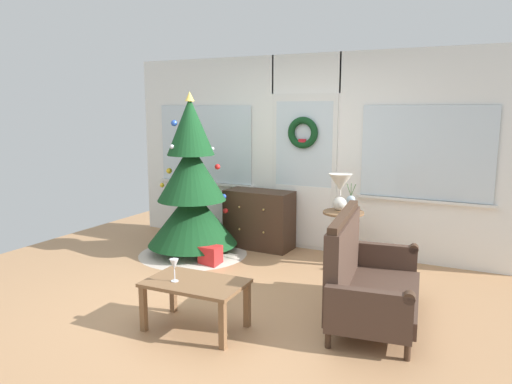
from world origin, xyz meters
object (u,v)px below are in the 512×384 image
object	(u,v)px
christmas_tree	(192,196)
gift_box	(210,255)
side_table	(343,227)
wine_glass	(174,265)
coffee_table	(195,288)
settee_sofa	(364,278)
flower_vase	(351,203)
table_lamp	(340,187)
dresser_cabinet	(259,219)

from	to	relation	value
christmas_tree	gift_box	xyz separation A→B (m)	(0.44, -0.27, -0.65)
side_table	wine_glass	xyz separation A→B (m)	(-0.78, -2.26, 0.09)
christmas_tree	coffee_table	size ratio (longest dim) A/B	2.41
side_table	gift_box	world-z (taller)	side_table
settee_sofa	wine_glass	world-z (taller)	settee_sofa
flower_vase	settee_sofa	bearing A→B (deg)	-68.54
settee_sofa	wine_glass	distance (m)	1.67
wine_glass	gift_box	bearing A→B (deg)	112.20
settee_sofa	wine_glass	bearing A→B (deg)	-145.90
side_table	table_lamp	world-z (taller)	table_lamp
settee_sofa	flower_vase	size ratio (longest dim) A/B	4.26
christmas_tree	coffee_table	xyz separation A→B (m)	(1.24, -1.79, -0.40)
christmas_tree	settee_sofa	size ratio (longest dim) A/B	1.38
flower_vase	side_table	bearing A→B (deg)	149.04
table_lamp	coffee_table	distance (m)	2.37
christmas_tree	dresser_cabinet	bearing A→B (deg)	46.12
christmas_tree	side_table	xyz separation A→B (m)	(1.87, 0.39, -0.29)
settee_sofa	table_lamp	xyz separation A→B (m)	(-0.66, 1.37, 0.58)
dresser_cabinet	settee_sofa	distance (m)	2.43
gift_box	settee_sofa	bearing A→B (deg)	-18.20
table_lamp	gift_box	size ratio (longest dim) A/B	1.89
christmas_tree	settee_sofa	distance (m)	2.67
side_table	coffee_table	bearing A→B (deg)	-105.95
table_lamp	wine_glass	bearing A→B (deg)	-107.34
dresser_cabinet	coffee_table	bearing A→B (deg)	-75.96
table_lamp	dresser_cabinet	bearing A→B (deg)	169.12
christmas_tree	flower_vase	xyz separation A→B (m)	(1.97, 0.33, 0.02)
flower_vase	gift_box	bearing A→B (deg)	-158.54
dresser_cabinet	wine_glass	world-z (taller)	dresser_cabinet
coffee_table	wine_glass	distance (m)	0.27
coffee_table	flower_vase	bearing A→B (deg)	71.17
side_table	table_lamp	size ratio (longest dim) A/B	1.52
christmas_tree	flower_vase	bearing A→B (deg)	9.50
dresser_cabinet	table_lamp	xyz separation A→B (m)	(1.18, -0.23, 0.56)
flower_vase	gift_box	distance (m)	1.78
side_table	table_lamp	bearing A→B (deg)	146.31
wine_glass	dresser_cabinet	bearing A→B (deg)	100.27
table_lamp	coffee_table	world-z (taller)	table_lamp
flower_vase	wine_glass	world-z (taller)	flower_vase
dresser_cabinet	settee_sofa	bearing A→B (deg)	-40.99
dresser_cabinet	side_table	size ratio (longest dim) A/B	1.37
christmas_tree	dresser_cabinet	size ratio (longest dim) A/B	2.27
settee_sofa	side_table	world-z (taller)	settee_sofa
dresser_cabinet	table_lamp	size ratio (longest dim) A/B	2.07
side_table	coffee_table	world-z (taller)	side_table
christmas_tree	dresser_cabinet	distance (m)	0.98
christmas_tree	flower_vase	size ratio (longest dim) A/B	5.90
flower_vase	gift_box	world-z (taller)	flower_vase
wine_glass	flower_vase	bearing A→B (deg)	68.25
coffee_table	gift_box	xyz separation A→B (m)	(-0.81, 1.52, -0.24)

